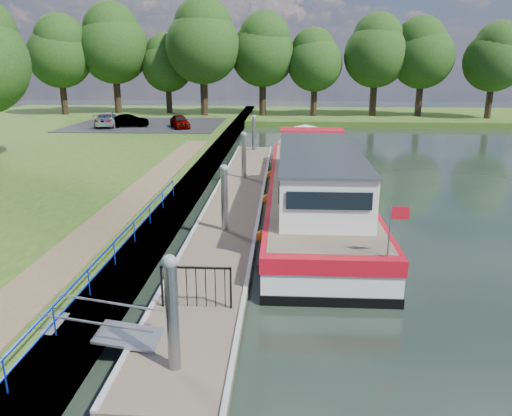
# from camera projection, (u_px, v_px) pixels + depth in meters

# --- Properties ---
(ground) EXTENTS (160.00, 160.00, 0.00)m
(ground) POSITION_uv_depth(u_px,v_px,m) (181.00, 370.00, 11.08)
(ground) COLOR black
(ground) RESTS_ON ground
(bank_edge) EXTENTS (1.10, 90.00, 0.78)m
(bank_edge) POSITION_uv_depth(u_px,v_px,m) (190.00, 188.00, 25.48)
(bank_edge) COLOR #473D2D
(bank_edge) RESTS_ON ground
(far_bank) EXTENTS (60.00, 18.00, 0.60)m
(far_bank) POSITION_uv_depth(u_px,v_px,m) (366.00, 116.00, 60.15)
(far_bank) COLOR #2E4B15
(far_bank) RESTS_ON ground
(footpath) EXTENTS (1.60, 40.00, 0.05)m
(footpath) POSITION_uv_depth(u_px,v_px,m) (107.00, 222.00, 18.76)
(footpath) COLOR brown
(footpath) RESTS_ON riverbank
(carpark) EXTENTS (14.00, 12.00, 0.06)m
(carpark) POSITION_uv_depth(u_px,v_px,m) (147.00, 125.00, 47.87)
(carpark) COLOR black
(carpark) RESTS_ON riverbank
(blue_fence) EXTENTS (0.04, 18.04, 0.72)m
(blue_fence) POSITION_uv_depth(u_px,v_px,m) (102.00, 261.00, 13.74)
(blue_fence) COLOR #0C2DBF
(blue_fence) RESTS_ON riverbank
(pontoon) EXTENTS (2.50, 30.00, 0.56)m
(pontoon) POSITION_uv_depth(u_px,v_px,m) (236.00, 203.00, 23.48)
(pontoon) COLOR brown
(pontoon) RESTS_ON ground
(mooring_piles) EXTENTS (0.30, 27.30, 3.55)m
(mooring_piles) POSITION_uv_depth(u_px,v_px,m) (236.00, 181.00, 23.18)
(mooring_piles) COLOR gray
(mooring_piles) RESTS_ON ground
(gangway) EXTENTS (2.58, 1.00, 0.92)m
(gangway) POSITION_uv_depth(u_px,v_px,m) (105.00, 331.00, 11.49)
(gangway) COLOR #A5A8AD
(gangway) RESTS_ON ground
(gate_panel) EXTENTS (1.85, 0.05, 1.15)m
(gate_panel) POSITION_uv_depth(u_px,v_px,m) (196.00, 281.00, 12.87)
(gate_panel) COLOR black
(gate_panel) RESTS_ON ground
(barge) EXTENTS (4.36, 21.15, 4.78)m
(barge) POSITION_uv_depth(u_px,v_px,m) (313.00, 183.00, 23.57)
(barge) COLOR black
(barge) RESTS_ON ground
(horizon_trees) EXTENTS (54.38, 10.03, 12.87)m
(horizon_trees) POSITION_uv_depth(u_px,v_px,m) (252.00, 49.00, 55.57)
(horizon_trees) COLOR #332316
(horizon_trees) RESTS_ON ground
(car_a) EXTENTS (2.60, 3.69, 1.17)m
(car_a) POSITION_uv_depth(u_px,v_px,m) (180.00, 121.00, 45.12)
(car_a) COLOR #999999
(car_a) RESTS_ON carpark
(car_b) EXTENTS (3.63, 1.95, 1.14)m
(car_b) POSITION_uv_depth(u_px,v_px,m) (129.00, 121.00, 45.75)
(car_b) COLOR #999999
(car_b) RESTS_ON carpark
(car_c) EXTENTS (2.22, 4.59, 1.29)m
(car_c) POSITION_uv_depth(u_px,v_px,m) (108.00, 120.00, 45.96)
(car_c) COLOR #999999
(car_c) RESTS_ON carpark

